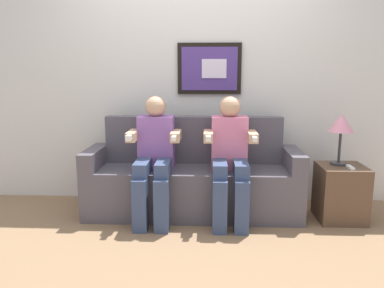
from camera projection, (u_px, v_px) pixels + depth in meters
ground_plane at (191, 226)px, 3.27m from camera, size 5.69×5.69×0.00m
back_wall_assembly at (195, 74)px, 3.77m from camera, size 4.37×0.10×2.60m
couch at (193, 181)px, 3.53m from camera, size 1.97×0.58×0.90m
person_on_left at (155, 154)px, 3.33m from camera, size 0.46×0.56×1.11m
person_on_right at (230, 155)px, 3.30m from camera, size 0.46×0.56×1.11m
side_table_right at (340, 193)px, 3.38m from camera, size 0.40×0.40×0.50m
table_lamp at (341, 125)px, 3.31m from camera, size 0.22×0.22×0.46m
spare_remote_on_table at (350, 167)px, 3.24m from camera, size 0.04×0.13×0.02m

